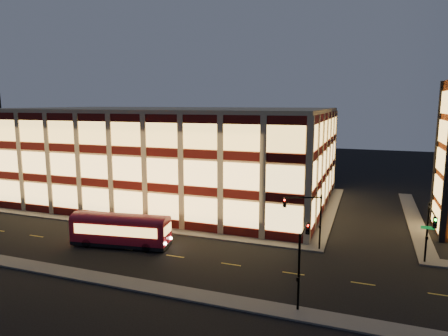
% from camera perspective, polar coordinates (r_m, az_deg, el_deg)
% --- Properties ---
extents(ground, '(200.00, 200.00, 0.00)m').
position_cam_1_polar(ground, '(51.33, -14.01, -8.38)').
color(ground, black).
rests_on(ground, ground).
extents(sidewalk_office_south, '(54.00, 2.00, 0.15)m').
position_cam_1_polar(sidewalk_office_south, '(53.76, -16.09, -7.57)').
color(sidewalk_office_south, '#514F4C').
rests_on(sidewalk_office_south, ground).
extents(sidewalk_office_east, '(2.00, 30.00, 0.15)m').
position_cam_1_polar(sidewalk_office_east, '(59.50, 14.83, -5.89)').
color(sidewalk_office_east, '#514F4C').
rests_on(sidewalk_office_east, ground).
extents(sidewalk_tower_west, '(2.00, 30.00, 0.15)m').
position_cam_1_polar(sidewalk_tower_west, '(59.63, 25.47, -6.46)').
color(sidewalk_tower_west, '#514F4C').
rests_on(sidewalk_tower_west, ground).
extents(sidewalk_near, '(100.00, 2.00, 0.15)m').
position_cam_1_polar(sidewalk_near, '(41.87, -24.24, -12.94)').
color(sidewalk_near, '#514F4C').
rests_on(sidewalk_near, ground).
extents(office_building, '(50.45, 30.45, 14.50)m').
position_cam_1_polar(office_building, '(65.46, -8.10, 2.10)').
color(office_building, tan).
rests_on(office_building, ground).
extents(traffic_signal_far, '(3.79, 1.87, 6.00)m').
position_cam_1_polar(traffic_signal_far, '(42.44, 11.83, -6.24)').
color(traffic_signal_far, black).
rests_on(traffic_signal_far, ground).
extents(traffic_signal_right, '(1.20, 4.37, 6.00)m').
position_cam_1_polar(traffic_signal_right, '(41.63, 27.34, -7.43)').
color(traffic_signal_right, black).
rests_on(traffic_signal_right, ground).
extents(traffic_signal_near, '(0.32, 4.45, 6.00)m').
position_cam_1_polar(traffic_signal_near, '(31.65, 11.14, -11.63)').
color(traffic_signal_near, black).
rests_on(traffic_signal_near, ground).
extents(trolley_bus, '(10.91, 4.19, 3.60)m').
position_cam_1_polar(trolley_bus, '(44.84, -14.56, -8.32)').
color(trolley_bus, maroon).
rests_on(trolley_bus, ground).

